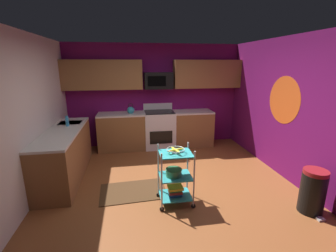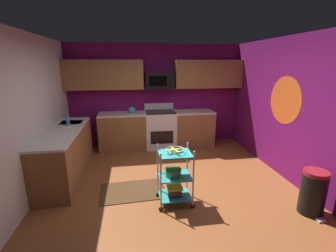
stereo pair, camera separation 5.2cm
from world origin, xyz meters
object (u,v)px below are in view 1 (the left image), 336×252
object	(u,v)px
microwave	(158,81)
rolling_cart	(175,176)
trash_can	(313,191)
book_stack	(175,190)
kettle	(131,110)
dish_soap_bottle	(67,121)
mixing_bowl_large	(174,172)
oven_range	(159,129)
fruit_bowl	(176,150)

from	to	relation	value
microwave	rolling_cart	world-z (taller)	microwave
rolling_cart	trash_can	xyz separation A→B (m)	(1.92, -0.55, -0.12)
microwave	book_stack	size ratio (longest dim) A/B	3.00
kettle	trash_can	distance (m)	4.08
dish_soap_bottle	book_stack	bearing A→B (deg)	-39.36
microwave	book_stack	bearing A→B (deg)	-91.94
microwave	rolling_cart	distance (m)	2.96
mixing_bowl_large	trash_can	world-z (taller)	trash_can
trash_can	book_stack	bearing A→B (deg)	163.87
rolling_cart	kettle	size ratio (longest dim) A/B	3.47
microwave	dish_soap_bottle	distance (m)	2.37
microwave	kettle	distance (m)	1.01
kettle	dish_soap_bottle	size ratio (longest dim) A/B	1.32
mixing_bowl_large	kettle	size ratio (longest dim) A/B	0.95
trash_can	kettle	bearing A→B (deg)	129.03
microwave	book_stack	distance (m)	3.07
rolling_cart	kettle	world-z (taller)	kettle
book_stack	dish_soap_bottle	size ratio (longest dim) A/B	1.17
oven_range	dish_soap_bottle	size ratio (longest dim) A/B	5.50
book_stack	trash_can	xyz separation A→B (m)	(1.92, -0.55, 0.12)
oven_range	book_stack	xyz separation A→B (m)	(-0.09, -2.58, -0.27)
book_stack	trash_can	bearing A→B (deg)	-16.13
microwave	kettle	world-z (taller)	microwave
microwave	mixing_bowl_large	size ratio (longest dim) A/B	2.78
rolling_cart	book_stack	size ratio (longest dim) A/B	3.92
rolling_cart	dish_soap_bottle	size ratio (longest dim) A/B	4.57
rolling_cart	dish_soap_bottle	xyz separation A→B (m)	(-1.87, 1.53, 0.57)
oven_range	trash_can	xyz separation A→B (m)	(1.82, -3.13, -0.15)
oven_range	microwave	size ratio (longest dim) A/B	1.57
kettle	oven_range	bearing A→B (deg)	0.31
dish_soap_bottle	kettle	bearing A→B (deg)	39.87
rolling_cart	mixing_bowl_large	size ratio (longest dim) A/B	3.63
book_stack	kettle	size ratio (longest dim) A/B	0.89
microwave	rolling_cart	bearing A→B (deg)	-91.94
book_stack	fruit_bowl	bearing A→B (deg)	90.00
oven_range	kettle	size ratio (longest dim) A/B	4.17
fruit_bowl	kettle	xyz separation A→B (m)	(-0.62, 2.57, 0.12)
mixing_bowl_large	trash_can	xyz separation A→B (m)	(1.94, -0.55, -0.19)
fruit_bowl	dish_soap_bottle	xyz separation A→B (m)	(-1.87, 1.53, 0.14)
dish_soap_bottle	trash_can	distance (m)	4.37
book_stack	kettle	bearing A→B (deg)	103.53
oven_range	rolling_cart	world-z (taller)	oven_range
fruit_bowl	book_stack	distance (m)	0.67
oven_range	rolling_cart	xyz separation A→B (m)	(-0.09, -2.58, -0.03)
oven_range	dish_soap_bottle	distance (m)	2.28
fruit_bowl	mixing_bowl_large	distance (m)	0.36
oven_range	fruit_bowl	xyz separation A→B (m)	(-0.09, -2.58, 0.40)
fruit_bowl	trash_can	size ratio (longest dim) A/B	0.41
book_stack	trash_can	size ratio (longest dim) A/B	0.35
fruit_bowl	mixing_bowl_large	world-z (taller)	fruit_bowl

